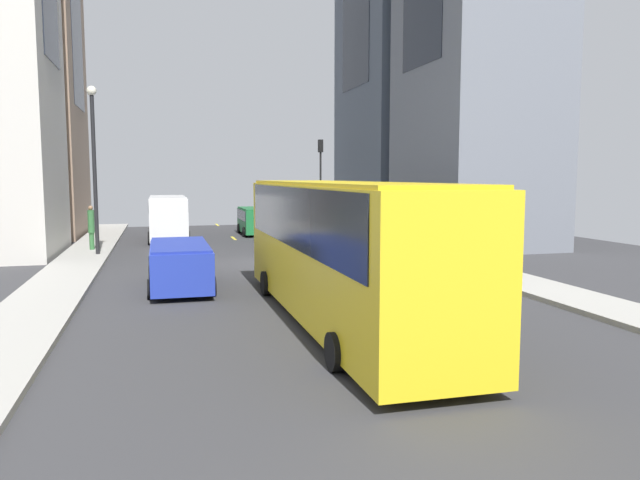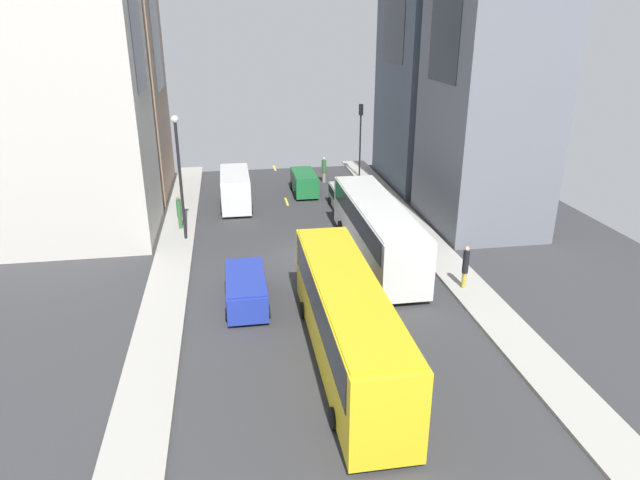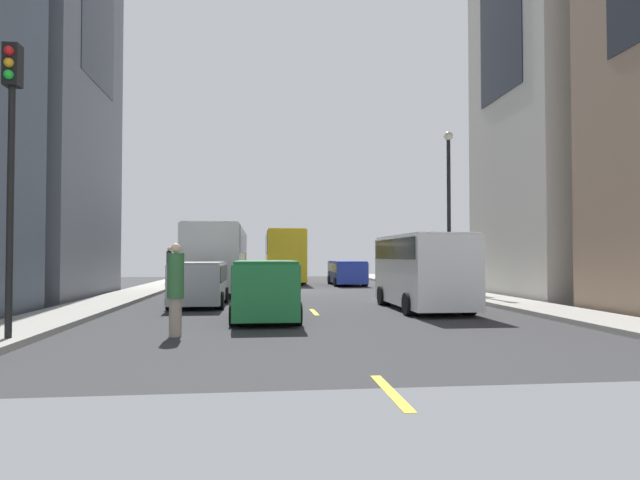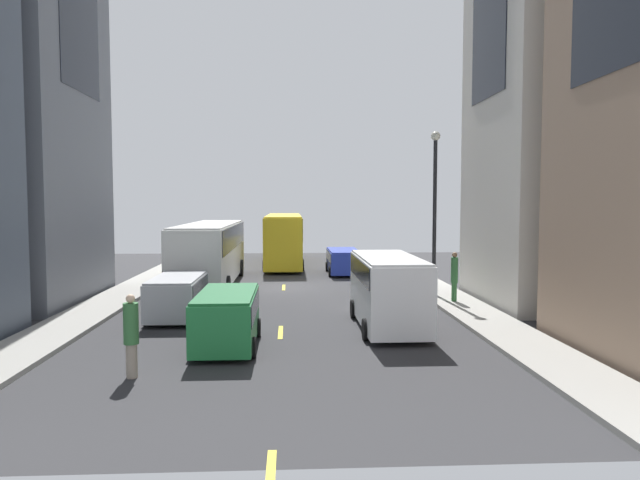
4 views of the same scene
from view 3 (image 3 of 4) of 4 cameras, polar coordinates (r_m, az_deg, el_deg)
ground_plane at (r=28.42m, az=-2.73°, el=-5.44°), size 41.52×41.52×0.00m
sidewalk_west at (r=28.97m, az=-18.15°, el=-5.14°), size 2.14×44.00×0.15m
sidewalk_east at (r=29.90m, az=12.20°, el=-5.07°), size 2.14×44.00×0.15m
lane_stripe_0 at (r=7.74m, az=7.45°, el=-15.59°), size 0.16×2.00×0.01m
lane_stripe_1 at (r=17.99m, az=-0.61°, el=-7.62°), size 0.16×2.00×0.01m
lane_stripe_2 at (r=28.42m, az=-2.73°, el=-5.43°), size 0.16×2.00×0.01m
lane_stripe_3 at (r=38.89m, az=-3.71°, el=-4.41°), size 0.16×2.00×0.01m
lane_stripe_4 at (r=49.37m, az=-4.27°, el=-3.83°), size 0.16×2.00×0.01m
city_bus_white at (r=29.47m, az=-10.53°, el=-1.37°), size 2.81×12.38×3.35m
streetcar_yellow at (r=39.55m, az=-3.89°, el=-1.30°), size 2.70×12.43×3.59m
delivery_van_white at (r=19.16m, az=10.68°, el=-2.70°), size 2.25×5.90×2.58m
car_green_0 at (r=15.89m, az=-5.77°, el=-4.74°), size 1.93×4.23×1.72m
car_blue_1 at (r=34.39m, az=2.85°, el=-3.27°), size 2.06×4.64×1.53m
car_silver_2 at (r=20.56m, az=-12.59°, el=-4.15°), size 1.96×4.05×1.64m
pedestrian_crossing_near at (r=24.70m, az=15.89°, el=-2.90°), size 0.31×0.31×2.16m
pedestrian_crossing_mid at (r=34.62m, az=-15.62°, el=-2.42°), size 0.32×0.32×2.26m
pedestrian_waiting_curb at (r=13.02m, az=-14.97°, el=-4.81°), size 0.38×0.38×2.16m
traffic_light_near_corner at (r=13.33m, az=-29.75°, el=9.67°), size 0.32×0.44×6.21m
streetlamp_near at (r=26.47m, az=13.40°, el=4.69°), size 0.44×0.44×7.64m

